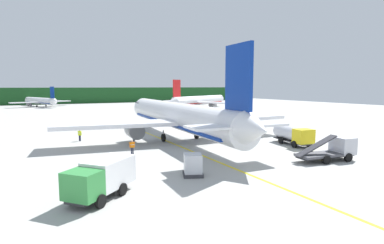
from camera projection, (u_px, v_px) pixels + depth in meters
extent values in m
cube|color=#A8A8A3|center=(79.00, 126.00, 61.13)|extent=(240.00, 320.00, 0.20)
cube|color=#19471E|center=(53.00, 96.00, 136.28)|extent=(216.00, 6.00, 7.23)
cylinder|color=white|center=(176.00, 115.00, 45.39)|extent=(5.65, 36.15, 3.80)
cone|color=white|center=(142.00, 107.00, 62.75)|extent=(3.73, 2.58, 3.61)
cone|color=white|center=(256.00, 130.00, 27.64)|extent=(3.39, 3.36, 3.23)
cube|color=#192333|center=(145.00, 104.00, 60.66)|extent=(3.35, 2.56, 0.60)
cube|color=white|center=(117.00, 124.00, 39.90)|extent=(16.55, 7.23, 0.50)
cylinder|color=slate|center=(135.00, 131.00, 42.79)|extent=(2.36, 3.31, 2.20)
cube|color=white|center=(236.00, 118.00, 47.43)|extent=(16.23, 5.64, 0.50)
cylinder|color=slate|center=(215.00, 126.00, 48.07)|extent=(2.36, 3.31, 2.20)
cube|color=navy|center=(238.00, 77.00, 29.89)|extent=(0.59, 4.41, 6.50)
cube|color=white|center=(238.00, 126.00, 30.44)|extent=(10.55, 3.73, 0.24)
cube|color=navy|center=(177.00, 122.00, 45.52)|extent=(5.27, 32.54, 0.36)
cylinder|color=black|center=(150.00, 125.00, 58.10)|extent=(0.41, 1.12, 1.10)
cylinder|color=gray|center=(150.00, 120.00, 58.01)|extent=(0.20, 0.20, 0.50)
cylinder|color=black|center=(163.00, 138.00, 43.31)|extent=(0.41, 1.12, 1.10)
cylinder|color=gray|center=(163.00, 132.00, 43.22)|extent=(0.20, 0.20, 0.50)
cylinder|color=black|center=(197.00, 135.00, 45.45)|extent=(0.41, 1.12, 1.10)
cylinder|color=gray|center=(197.00, 130.00, 45.36)|extent=(0.20, 0.20, 0.50)
cylinder|color=white|center=(200.00, 100.00, 107.56)|extent=(27.63, 17.21, 3.15)
cone|color=white|center=(221.00, 99.00, 120.73)|extent=(3.19, 3.58, 2.99)
cone|color=white|center=(172.00, 101.00, 94.08)|extent=(3.62, 3.63, 2.68)
cube|color=#192333|center=(219.00, 97.00, 119.14)|extent=(3.04, 3.31, 0.50)
cube|color=white|center=(180.00, 101.00, 110.41)|extent=(8.84, 13.76, 0.41)
cylinder|color=slate|center=(187.00, 104.00, 110.52)|extent=(3.20, 2.88, 1.82)
cube|color=white|center=(216.00, 103.00, 102.10)|extent=(10.86, 13.15, 0.41)
cylinder|color=slate|center=(213.00, 105.00, 104.69)|extent=(3.20, 2.88, 1.82)
cube|color=red|center=(177.00, 88.00, 95.75)|extent=(3.33, 2.03, 5.39)
cube|color=white|center=(177.00, 101.00, 96.20)|extent=(6.50, 8.83, 0.20)
cube|color=red|center=(200.00, 103.00, 107.66)|extent=(24.94, 15.63, 0.30)
cylinder|color=black|center=(216.00, 106.00, 117.23)|extent=(0.94, 0.70, 0.91)
cylinder|color=gray|center=(216.00, 104.00, 117.15)|extent=(0.17, 0.17, 0.41)
cylinder|color=black|center=(193.00, 107.00, 108.00)|extent=(0.94, 0.70, 0.91)
cylinder|color=gray|center=(193.00, 105.00, 107.92)|extent=(0.17, 0.17, 0.41)
cylinder|color=black|center=(203.00, 108.00, 105.63)|extent=(0.94, 0.70, 0.91)
cylinder|color=gray|center=(203.00, 106.00, 105.56)|extent=(0.17, 0.17, 0.41)
cylinder|color=white|center=(40.00, 101.00, 118.34)|extent=(10.80, 22.59, 2.46)
cone|color=white|center=(27.00, 100.00, 126.46)|extent=(2.74, 2.30, 2.34)
cone|color=white|center=(55.00, 101.00, 110.03)|extent=(2.70, 2.69, 2.09)
cube|color=#192333|center=(29.00, 99.00, 125.46)|extent=(2.51, 2.21, 0.39)
cube|color=white|center=(25.00, 103.00, 113.12)|extent=(10.81, 5.75, 0.32)
cylinder|color=slate|center=(29.00, 104.00, 115.30)|extent=(2.08, 2.45, 1.42)
cube|color=white|center=(57.00, 101.00, 121.97)|extent=(10.62, 7.53, 0.32)
cylinder|color=slate|center=(51.00, 103.00, 121.50)|extent=(2.08, 2.45, 1.42)
cube|color=navy|center=(52.00, 92.00, 110.98)|extent=(1.26, 2.74, 4.21)
cube|color=white|center=(53.00, 101.00, 111.34)|extent=(7.02, 4.39, 0.16)
cube|color=navy|center=(40.00, 102.00, 118.42)|extent=(9.83, 20.38, 0.23)
cylinder|color=black|center=(31.00, 105.00, 124.35)|extent=(0.47, 0.75, 0.71)
cylinder|color=gray|center=(31.00, 103.00, 124.29)|extent=(0.13, 0.13, 0.32)
cylinder|color=black|center=(37.00, 106.00, 116.67)|extent=(0.47, 0.75, 0.71)
cylinder|color=gray|center=(37.00, 105.00, 116.61)|extent=(0.13, 0.13, 0.32)
cylinder|color=black|center=(46.00, 106.00, 119.19)|extent=(0.47, 0.75, 0.71)
cylinder|color=gray|center=(46.00, 104.00, 119.13)|extent=(0.13, 0.13, 0.32)
cylinder|color=white|center=(66.00, 98.00, 157.24)|extent=(4.10, 20.33, 2.13)
cone|color=white|center=(71.00, 98.00, 148.27)|extent=(2.15, 1.54, 2.03)
cone|color=white|center=(62.00, 97.00, 166.38)|extent=(1.98, 1.97, 1.81)
cube|color=#192333|center=(70.00, 97.00, 149.24)|extent=(1.94, 1.52, 0.34)
cube|color=white|center=(76.00, 98.00, 161.01)|extent=(9.01, 2.76, 0.28)
cylinder|color=slate|center=(74.00, 100.00, 159.41)|extent=(1.41, 1.91, 1.24)
cube|color=white|center=(55.00, 99.00, 155.44)|extent=(9.35, 4.45, 0.28)
cylinder|color=slate|center=(59.00, 100.00, 155.51)|extent=(1.41, 1.91, 1.24)
cube|color=#D8590C|center=(62.00, 92.00, 164.62)|extent=(0.44, 2.48, 3.65)
cube|color=white|center=(63.00, 97.00, 164.93)|extent=(5.99, 2.36, 0.13)
cube|color=#D8590C|center=(66.00, 99.00, 157.31)|extent=(3.80, 18.31, 0.20)
cylinder|color=black|center=(70.00, 102.00, 151.04)|extent=(0.26, 0.63, 0.62)
cylinder|color=gray|center=(69.00, 101.00, 150.99)|extent=(0.11, 0.11, 0.28)
cylinder|color=black|center=(69.00, 101.00, 158.93)|extent=(0.26, 0.63, 0.62)
cylinder|color=gray|center=(69.00, 100.00, 158.88)|extent=(0.11, 0.11, 0.28)
cylinder|color=black|center=(63.00, 101.00, 157.35)|extent=(0.26, 0.63, 0.62)
cylinder|color=gray|center=(63.00, 100.00, 157.29)|extent=(0.11, 0.11, 0.28)
cube|color=yellow|center=(303.00, 136.00, 38.77)|extent=(2.46, 2.13, 1.80)
cube|color=#192333|center=(308.00, 134.00, 37.93)|extent=(1.84, 0.38, 0.94)
cylinder|color=silver|center=(288.00, 133.00, 41.83)|extent=(2.50, 4.68, 1.80)
cube|color=#262628|center=(292.00, 141.00, 41.09)|extent=(2.57, 6.65, 0.16)
cylinder|color=black|center=(309.00, 143.00, 39.51)|extent=(0.42, 0.93, 0.90)
cylinder|color=black|center=(294.00, 144.00, 38.83)|extent=(0.42, 0.93, 0.90)
cylinder|color=black|center=(294.00, 140.00, 42.29)|extent=(0.42, 0.93, 0.90)
cylinder|color=black|center=(281.00, 141.00, 41.61)|extent=(0.42, 0.93, 0.90)
cube|color=silver|center=(343.00, 145.00, 32.70)|extent=(2.06, 2.41, 1.80)
cube|color=#192333|center=(349.00, 142.00, 32.95)|extent=(0.31, 1.84, 0.94)
cube|color=#4C4C51|center=(319.00, 155.00, 31.69)|extent=(4.82, 2.75, 0.24)
cube|color=#2D2D33|center=(316.00, 146.00, 31.44)|extent=(4.79, 1.48, 2.00)
cube|color=#262628|center=(325.00, 156.00, 32.03)|extent=(6.52, 2.32, 0.16)
cylinder|color=black|center=(332.00, 153.00, 33.75)|extent=(0.93, 0.39, 0.90)
cylinder|color=black|center=(348.00, 157.00, 31.70)|extent=(0.93, 0.39, 0.90)
cylinder|color=black|center=(311.00, 155.00, 32.75)|extent=(0.93, 0.39, 0.90)
cylinder|color=black|center=(327.00, 160.00, 30.70)|extent=(0.93, 0.39, 0.90)
cube|color=#338C3F|center=(83.00, 185.00, 19.59)|extent=(2.81, 2.84, 1.80)
cube|color=#192333|center=(73.00, 183.00, 18.75)|extent=(1.29, 1.43, 0.94)
cube|color=white|center=(109.00, 172.00, 22.15)|extent=(4.26, 4.14, 2.00)
cube|color=#262628|center=(102.00, 190.00, 21.44)|extent=(5.16, 4.84, 0.16)
cylinder|color=black|center=(101.00, 201.00, 19.60)|extent=(0.86, 0.81, 0.90)
cylinder|color=black|center=(73.00, 197.00, 20.37)|extent=(0.86, 0.81, 0.90)
cylinder|color=black|center=(122.00, 189.00, 21.90)|extent=(0.86, 0.81, 0.90)
cylinder|color=black|center=(97.00, 186.00, 22.67)|extent=(0.86, 0.81, 0.90)
cube|color=#333338|center=(193.00, 174.00, 26.72)|extent=(2.20, 2.20, 0.30)
cube|color=silver|center=(193.00, 163.00, 26.61)|extent=(1.94, 1.94, 1.61)
cube|color=silver|center=(192.00, 155.00, 27.05)|extent=(1.63, 1.13, 0.55)
cylinder|color=#191E33|center=(131.00, 151.00, 34.93)|extent=(0.14, 0.14, 0.83)
cylinder|color=#191E33|center=(133.00, 151.00, 35.01)|extent=(0.14, 0.14, 0.83)
cube|color=orange|center=(132.00, 145.00, 34.88)|extent=(0.44, 0.23, 0.62)
cube|color=silver|center=(132.00, 145.00, 34.88)|extent=(0.45, 0.24, 0.06)
sphere|color=tan|center=(132.00, 141.00, 34.83)|extent=(0.23, 0.23, 0.23)
cylinder|color=orange|center=(130.00, 145.00, 34.75)|extent=(0.09, 0.09, 0.59)
cylinder|color=orange|center=(134.00, 144.00, 35.01)|extent=(0.09, 0.09, 0.59)
cylinder|color=#191E33|center=(133.00, 138.00, 43.49)|extent=(0.14, 0.14, 0.84)
cylinder|color=#191E33|center=(134.00, 138.00, 43.60)|extent=(0.14, 0.14, 0.84)
cube|color=#CCE519|center=(134.00, 133.00, 43.46)|extent=(0.47, 0.28, 0.63)
cube|color=silver|center=(134.00, 133.00, 43.46)|extent=(0.48, 0.29, 0.06)
sphere|color=tan|center=(134.00, 130.00, 43.41)|extent=(0.23, 0.23, 0.23)
cylinder|color=#CCE519|center=(132.00, 133.00, 43.30)|extent=(0.09, 0.09, 0.60)
cylinder|color=#CCE519|center=(135.00, 133.00, 43.62)|extent=(0.09, 0.09, 0.60)
cylinder|color=#191E33|center=(80.00, 138.00, 43.68)|extent=(0.14, 0.14, 0.82)
cylinder|color=#191E33|center=(79.00, 138.00, 43.74)|extent=(0.14, 0.14, 0.82)
cube|color=#CCE519|center=(80.00, 133.00, 43.63)|extent=(0.46, 0.47, 0.62)
cube|color=silver|center=(80.00, 133.00, 43.62)|extent=(0.47, 0.49, 0.06)
sphere|color=tan|center=(80.00, 130.00, 43.58)|extent=(0.22, 0.22, 0.22)
cylinder|color=#CCE519|center=(81.00, 133.00, 43.53)|extent=(0.09, 0.09, 0.59)
cylinder|color=#CCE519|center=(78.00, 133.00, 43.72)|extent=(0.09, 0.09, 0.59)
cube|color=yellow|center=(178.00, 145.00, 40.42)|extent=(0.30, 60.00, 0.01)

